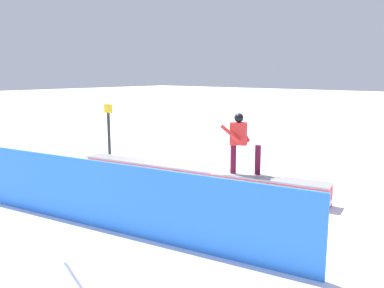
# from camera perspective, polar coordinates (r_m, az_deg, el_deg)

# --- Properties ---
(ground_plane) EXTENTS (120.00, 120.00, 0.00)m
(ground_plane) POSITION_cam_1_polar(r_m,az_deg,el_deg) (10.50, 0.18, -6.10)
(ground_plane) COLOR white
(grind_box) EXTENTS (6.77, 1.82, 0.52)m
(grind_box) POSITION_cam_1_polar(r_m,az_deg,el_deg) (10.43, 0.18, -4.86)
(grind_box) COLOR #D63C35
(grind_box) RESTS_ON ground_plane
(snowboarder) EXTENTS (1.52, 1.04, 1.46)m
(snowboarder) POSITION_cam_1_polar(r_m,az_deg,el_deg) (9.61, 6.84, 0.37)
(snowboarder) COLOR silver
(snowboarder) RESTS_ON grind_box
(safety_fence) EXTENTS (9.02, 1.79, 1.30)m
(safety_fence) POSITION_cam_1_polar(r_m,az_deg,el_deg) (8.16, -15.16, -6.43)
(safety_fence) COLOR #2C77E8
(safety_fence) RESTS_ON ground_plane
(trail_marker) EXTENTS (0.40, 0.10, 1.89)m
(trail_marker) POSITION_cam_1_polar(r_m,az_deg,el_deg) (13.77, -11.59, 1.88)
(trail_marker) COLOR #262628
(trail_marker) RESTS_ON ground_plane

